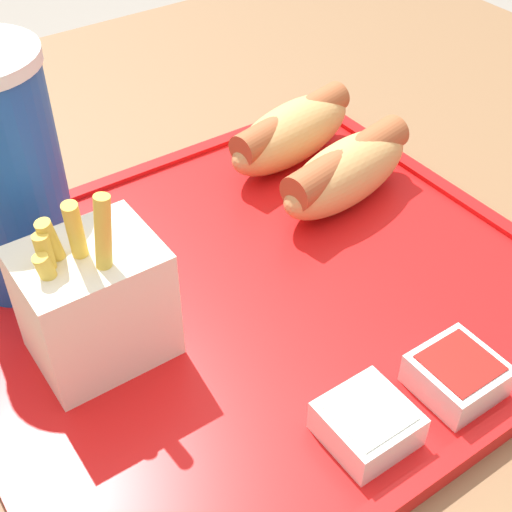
% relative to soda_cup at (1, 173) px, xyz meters
% --- Properties ---
extents(food_tray, '(0.39, 0.35, 0.01)m').
position_rel_soda_cup_xyz_m(food_tray, '(0.12, -0.11, -0.09)').
color(food_tray, red).
rests_on(food_tray, dining_table).
extents(soda_cup, '(0.08, 0.08, 0.20)m').
position_rel_soda_cup_xyz_m(soda_cup, '(0.00, 0.00, 0.00)').
color(soda_cup, '#194CA5').
rests_on(soda_cup, food_tray).
extents(hot_dog_far, '(0.14, 0.08, 0.05)m').
position_rel_soda_cup_xyz_m(hot_dog_far, '(0.24, 0.01, -0.05)').
color(hot_dog_far, tan).
rests_on(hot_dog_far, food_tray).
extents(hot_dog_near, '(0.14, 0.07, 0.05)m').
position_rel_soda_cup_xyz_m(hot_dog_near, '(0.24, -0.06, -0.05)').
color(hot_dog_near, tan).
rests_on(hot_dog_near, food_tray).
extents(fries_carton, '(0.08, 0.06, 0.12)m').
position_rel_soda_cup_xyz_m(fries_carton, '(0.01, -0.10, -0.04)').
color(fries_carton, silver).
rests_on(fries_carton, food_tray).
extents(sauce_cup_mayo, '(0.05, 0.05, 0.02)m').
position_rel_soda_cup_xyz_m(sauce_cup_mayo, '(0.10, -0.24, -0.07)').
color(sauce_cup_mayo, silver).
rests_on(sauce_cup_mayo, food_tray).
extents(sauce_cup_ketchup, '(0.05, 0.05, 0.02)m').
position_rel_soda_cup_xyz_m(sauce_cup_ketchup, '(0.17, -0.24, -0.07)').
color(sauce_cup_ketchup, silver).
rests_on(sauce_cup_ketchup, food_tray).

